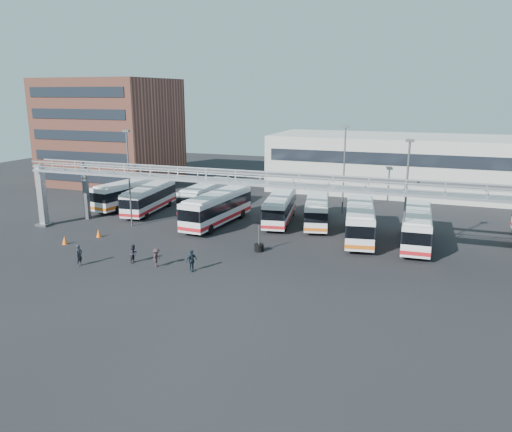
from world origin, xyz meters
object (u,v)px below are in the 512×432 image
(bus_4, at_px, (280,207))
(bus_5, at_px, (317,209))
(light_pole_left, at_px, (129,173))
(bus_1, at_px, (149,198))
(tire_stack, at_px, (259,247))
(bus_7, at_px, (417,226))
(pedestrian_c, at_px, (157,258))
(pedestrian_d, at_px, (192,261))
(cone_right, at_px, (99,233))
(pedestrian_b, at_px, (134,254))
(pedestrian_a, at_px, (79,255))
(bus_3, at_px, (217,207))
(light_pole_back, at_px, (344,165))
(bus_0, at_px, (130,193))
(bus_2, at_px, (207,196))
(bus_6, at_px, (360,220))
(cone_left, at_px, (65,240))
(light_pole_mid, at_px, (406,193))

(bus_4, distance_m, bus_5, 4.07)
(light_pole_left, relative_size, bus_1, 0.96)
(tire_stack, bearing_deg, bus_7, 27.62)
(pedestrian_c, xyz_separation_m, pedestrian_d, (3.17, 0.06, 0.11))
(bus_7, distance_m, tire_stack, 14.89)
(tire_stack, bearing_deg, cone_right, -175.77)
(light_pole_left, distance_m, pedestrian_b, 13.19)
(pedestrian_a, xyz_separation_m, pedestrian_b, (3.81, 2.19, -0.10))
(bus_3, xyz_separation_m, bus_5, (10.09, 3.86, -0.22))
(light_pole_back, bearing_deg, pedestrian_d, -107.24)
(bus_0, distance_m, bus_2, 10.06)
(light_pole_left, height_order, pedestrian_a, light_pole_left)
(bus_4, bearing_deg, cone_right, -151.62)
(bus_6, distance_m, cone_right, 25.72)
(light_pole_back, relative_size, cone_left, 12.90)
(bus_6, xyz_separation_m, pedestrian_b, (-16.64, -13.63, -1.08))
(bus_1, relative_size, pedestrian_c, 6.76)
(bus_7, relative_size, cone_right, 13.85)
(bus_7, bearing_deg, light_pole_left, -175.87)
(light_pole_back, relative_size, cone_right, 12.96)
(pedestrian_b, bearing_deg, bus_3, -1.23)
(bus_7, bearing_deg, pedestrian_d, -142.89)
(bus_3, xyz_separation_m, tire_stack, (7.42, -7.19, -1.51))
(bus_1, bearing_deg, pedestrian_d, -56.04)
(bus_4, xyz_separation_m, tire_stack, (1.36, -10.52, -1.34))
(bus_7, distance_m, pedestrian_c, 23.90)
(bus_2, bearing_deg, cone_left, -112.93)
(cone_right, distance_m, tire_stack, 16.51)
(bus_4, xyz_separation_m, cone_left, (-16.57, -14.86, -1.36))
(bus_2, bearing_deg, light_pole_mid, -25.09)
(cone_right, xyz_separation_m, tire_stack, (16.46, 1.22, 0.02))
(light_pole_back, bearing_deg, bus_0, -166.47)
(bus_1, relative_size, cone_right, 13.49)
(bus_2, relative_size, bus_6, 0.97)
(pedestrian_c, bearing_deg, pedestrian_b, 74.70)
(bus_1, distance_m, pedestrian_b, 18.56)
(pedestrian_a, relative_size, pedestrian_d, 1.00)
(bus_0, relative_size, bus_3, 0.96)
(bus_0, bearing_deg, light_pole_mid, -6.22)
(bus_4, height_order, bus_6, bus_6)
(bus_3, relative_size, pedestrian_c, 7.39)
(light_pole_mid, height_order, cone_right, light_pole_mid)
(bus_2, xyz_separation_m, cone_left, (-6.69, -17.07, -1.46))
(bus_3, distance_m, bus_5, 10.80)
(bus_5, distance_m, pedestrian_c, 20.06)
(bus_0, bearing_deg, light_pole_left, -46.69)
(light_pole_mid, relative_size, light_pole_back, 1.00)
(bus_7, bearing_deg, pedestrian_b, -151.05)
(bus_0, bearing_deg, cone_right, -60.67)
(bus_3, relative_size, bus_4, 1.09)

